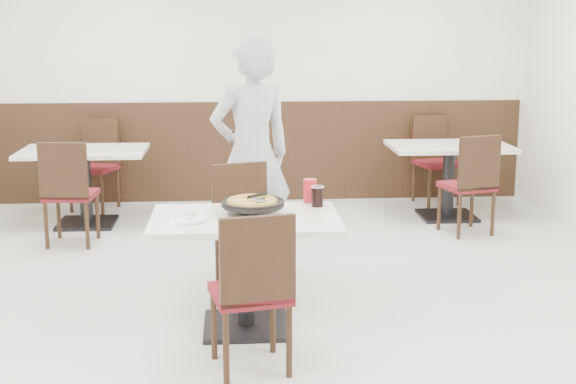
{
  "coord_description": "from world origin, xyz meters",
  "views": [
    {
      "loc": [
        -0.26,
        -5.29,
        1.98
      ],
      "look_at": [
        0.09,
        -0.3,
        0.9
      ],
      "focal_mm": 50.0,
      "sensor_mm": 36.0,
      "label": 1
    }
  ],
  "objects": [
    {
      "name": "red_cup",
      "position": [
        0.27,
        0.06,
        0.83
      ],
      "size": [
        0.1,
        0.1,
        0.16
      ],
      "primitive_type": "cylinder",
      "rotation": [
        0.0,
        0.0,
        -0.02
      ],
      "color": "#B01722",
      "rests_on": "main_table"
    },
    {
      "name": "fork",
      "position": [
        -0.52,
        -0.39,
        0.77
      ],
      "size": [
        0.05,
        0.16,
        0.0
      ],
      "primitive_type": "cube",
      "rotation": [
        0.0,
        0.0,
        -0.23
      ],
      "color": "silver",
      "rests_on": "side_plate"
    },
    {
      "name": "floor",
      "position": [
        0.0,
        0.0,
        0.0
      ],
      "size": [
        7.0,
        7.0,
        0.0
      ],
      "primitive_type": "plane",
      "color": "#B7B7B3",
      "rests_on": "ground"
    },
    {
      "name": "pizza_pan",
      "position": [
        -0.14,
        -0.26,
        0.79
      ],
      "size": [
        0.32,
        0.32,
        0.01
      ],
      "primitive_type": "cylinder",
      "rotation": [
        0.0,
        0.0,
        -0.02
      ],
      "color": "black",
      "rests_on": "trivet"
    },
    {
      "name": "bg_table_left",
      "position": [
        -1.71,
        2.49,
        0.38
      ],
      "size": [
        1.26,
        0.89,
        0.75
      ],
      "primitive_type": null,
      "rotation": [
        0.0,
        0.0,
        0.07
      ],
      "color": "silver",
      "rests_on": "floor"
    },
    {
      "name": "bg_table_right",
      "position": [
        1.92,
        2.54,
        0.38
      ],
      "size": [
        1.21,
        0.81,
        0.75
      ],
      "primitive_type": null,
      "rotation": [
        0.0,
        0.0,
        0.01
      ],
      "color": "silver",
      "rests_on": "floor"
    },
    {
      "name": "bg_chair_right_near",
      "position": [
        1.93,
        1.93,
        0.47
      ],
      "size": [
        0.52,
        0.52,
        0.95
      ],
      "primitive_type": null,
      "rotation": [
        0.0,
        0.0,
        0.27
      ],
      "color": "black",
      "rests_on": "floor"
    },
    {
      "name": "bg_chair_left_near",
      "position": [
        -1.71,
        1.8,
        0.47
      ],
      "size": [
        0.46,
        0.46,
        0.95
      ],
      "primitive_type": null,
      "rotation": [
        0.0,
        0.0,
        -0.09
      ],
      "color": "black",
      "rests_on": "floor"
    },
    {
      "name": "bg_chair_right_far",
      "position": [
        1.95,
        3.17,
        0.47
      ],
      "size": [
        0.51,
        0.51,
        0.95
      ],
      "primitive_type": null,
      "rotation": [
        0.0,
        0.0,
        3.4
      ],
      "color": "black",
      "rests_on": "floor"
    },
    {
      "name": "trivet",
      "position": [
        -0.15,
        -0.24,
        0.77
      ],
      "size": [
        0.13,
        0.13,
        0.04
      ],
      "primitive_type": "cylinder",
      "rotation": [
        0.0,
        0.0,
        -0.02
      ],
      "color": "black",
      "rests_on": "main_table"
    },
    {
      "name": "wall_back",
      "position": [
        0.0,
        3.5,
        1.4
      ],
      "size": [
        6.0,
        0.04,
        2.8
      ],
      "primitive_type": "cube",
      "color": "silver",
      "rests_on": "floor"
    },
    {
      "name": "wall_front",
      "position": [
        0.0,
        -3.5,
        1.4
      ],
      "size": [
        6.0,
        0.04,
        2.8
      ],
      "primitive_type": "cube",
      "color": "silver",
      "rests_on": "floor"
    },
    {
      "name": "pizza_server",
      "position": [
        -0.09,
        -0.27,
        0.84
      ],
      "size": [
        0.09,
        0.11,
        0.0
      ],
      "primitive_type": "cube",
      "rotation": [
        0.0,
        0.0,
        0.16
      ],
      "color": "silver",
      "rests_on": "pizza"
    },
    {
      "name": "wainscot_back",
      "position": [
        0.0,
        3.48,
        0.55
      ],
      "size": [
        5.9,
        0.03,
        1.1
      ],
      "primitive_type": "cube",
      "color": "black",
      "rests_on": "floor"
    },
    {
      "name": "diner_person",
      "position": [
        -0.12,
        0.92,
        0.93
      ],
      "size": [
        0.8,
        0.68,
        1.87
      ],
      "primitive_type": "imported",
      "rotation": [
        0.0,
        0.0,
        3.54
      ],
      "color": "#B2B2B7",
      "rests_on": "floor"
    },
    {
      "name": "chair_far",
      "position": [
        -0.16,
        0.32,
        0.47
      ],
      "size": [
        0.53,
        0.53,
        0.95
      ],
      "primitive_type": null,
      "rotation": [
        0.0,
        0.0,
        3.45
      ],
      "color": "black",
      "rests_on": "floor"
    },
    {
      "name": "cola_glass",
      "position": [
        0.3,
        -0.08,
        0.81
      ],
      "size": [
        0.08,
        0.08,
        0.13
      ],
      "primitive_type": "cylinder",
      "rotation": [
        0.0,
        0.0,
        -0.02
      ],
      "color": "black",
      "rests_on": "main_table"
    },
    {
      "name": "main_table",
      "position": [
        -0.19,
        -0.33,
        0.38
      ],
      "size": [
        1.21,
        0.82,
        0.75
      ],
      "primitive_type": null,
      "rotation": [
        0.0,
        0.0,
        -0.02
      ],
      "color": "silver",
      "rests_on": "floor"
    },
    {
      "name": "napkin",
      "position": [
        -0.58,
        -0.43,
        0.75
      ],
      "size": [
        0.19,
        0.19,
        0.0
      ],
      "primitive_type": "cube",
      "rotation": [
        0.0,
        0.0,
        0.12
      ],
      "color": "white",
      "rests_on": "main_table"
    },
    {
      "name": "side_plate",
      "position": [
        -0.53,
        -0.43,
        0.76
      ],
      "size": [
        0.2,
        0.2,
        0.01
      ],
      "primitive_type": "cylinder",
      "rotation": [
        0.0,
        0.0,
        -0.02
      ],
      "color": "white",
      "rests_on": "napkin"
    },
    {
      "name": "chair_near",
      "position": [
        -0.17,
        -0.95,
        0.47
      ],
      "size": [
        0.5,
        0.5,
        0.95
      ],
      "primitive_type": null,
      "rotation": [
        0.0,
        0.0,
        0.21
      ],
      "color": "black",
      "rests_on": "floor"
    },
    {
      "name": "pizza",
      "position": [
        -0.14,
        -0.24,
        0.81
      ],
      "size": [
        0.35,
        0.35,
        0.02
      ],
      "primitive_type": "cylinder",
      "rotation": [
        0.0,
        0.0,
        -0.02
      ],
      "color": "#BC8636",
      "rests_on": "pizza_pan"
    },
    {
      "name": "bg_chair_left_far",
      "position": [
        -1.73,
        3.12,
        0.47
      ],
      "size": [
        0.53,
        0.53,
        0.95
      ],
      "primitive_type": null,
      "rotation": [
        0.0,
        0.0,
        2.81
      ],
      "color": "black",
      "rests_on": "floor"
    }
  ]
}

